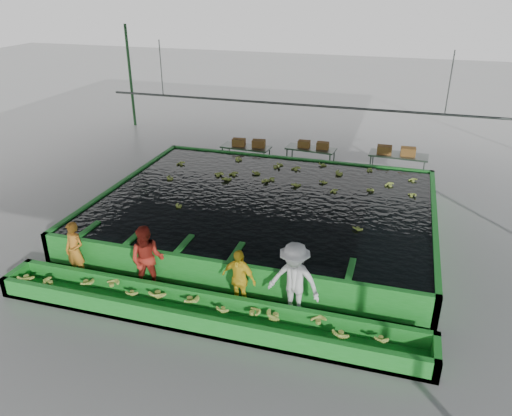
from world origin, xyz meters
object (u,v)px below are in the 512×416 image
(worker_a, at_px, (75,251))
(packing_table_left, at_px, (246,157))
(packing_table_mid, at_px, (310,159))
(packing_table_right, at_px, (397,167))
(box_stack_left, at_px, (249,146))
(worker_d, at_px, (294,281))
(box_stack_right, at_px, (396,154))
(sorting_trough, at_px, (203,313))
(worker_b, at_px, (147,260))
(worker_c, at_px, (239,279))
(flotation_tank, at_px, (265,211))
(box_stack_mid, at_px, (313,148))

(worker_a, xyz_separation_m, packing_table_left, (1.60, 9.05, -0.33))
(worker_a, relative_size, packing_table_mid, 0.79)
(packing_table_left, distance_m, packing_table_mid, 2.58)
(packing_table_right, relative_size, box_stack_left, 1.64)
(worker_d, distance_m, box_stack_left, 9.88)
(box_stack_right, bearing_deg, sorting_trough, -109.47)
(sorting_trough, xyz_separation_m, packing_table_left, (-2.16, 9.85, 0.20))
(packing_table_left, relative_size, box_stack_left, 1.49)
(box_stack_left, bearing_deg, worker_b, -87.97)
(packing_table_mid, bearing_deg, worker_c, -88.70)
(packing_table_left, bearing_deg, worker_a, -100.05)
(packing_table_right, bearing_deg, worker_d, -101.06)
(packing_table_left, bearing_deg, flotation_tank, -65.58)
(worker_a, xyz_separation_m, box_stack_left, (1.71, 9.07, 0.12))
(flotation_tank, bearing_deg, worker_b, -111.88)
(worker_c, bearing_deg, worker_d, 13.08)
(packing_table_left, bearing_deg, packing_table_mid, 12.26)
(worker_c, distance_m, box_stack_mid, 9.64)
(worker_d, bearing_deg, worker_c, -171.40)
(worker_b, bearing_deg, flotation_tank, 51.93)
(flotation_tank, relative_size, worker_c, 6.68)
(worker_d, bearing_deg, packing_table_right, 87.54)
(packing_table_left, height_order, packing_table_mid, packing_table_left)
(box_stack_right, bearing_deg, box_stack_left, -176.09)
(worker_c, bearing_deg, flotation_tank, 110.81)
(worker_a, xyz_separation_m, worker_c, (4.34, 0.00, -0.02))
(worker_a, height_order, packing_table_left, worker_a)
(worker_a, relative_size, packing_table_right, 0.72)
(worker_c, xyz_separation_m, box_stack_right, (3.04, 9.46, 0.23))
(worker_c, distance_m, packing_table_mid, 9.61)
(sorting_trough, relative_size, worker_a, 6.49)
(worker_b, relative_size, worker_c, 1.15)
(packing_table_right, bearing_deg, box_stack_left, -175.68)
(worker_b, distance_m, box_stack_left, 9.08)
(packing_table_mid, bearing_deg, box_stack_left, -167.76)
(packing_table_mid, distance_m, box_stack_left, 2.51)
(packing_table_left, distance_m, packing_table_right, 5.91)
(worker_b, distance_m, box_stack_right, 10.87)
(worker_d, bearing_deg, box_stack_left, 121.97)
(sorting_trough, xyz_separation_m, worker_b, (-1.73, 0.80, 0.61))
(worker_c, bearing_deg, worker_b, -166.92)
(packing_table_left, xyz_separation_m, packing_table_right, (5.89, 0.46, 0.04))
(flotation_tank, xyz_separation_m, packing_table_left, (-2.16, 4.75, -0.00))
(worker_a, height_order, box_stack_right, worker_a)
(box_stack_left, xyz_separation_m, box_stack_right, (5.68, 0.39, 0.09))
(sorting_trough, xyz_separation_m, box_stack_mid, (0.45, 10.43, 0.64))
(packing_table_left, height_order, box_stack_right, box_stack_right)
(worker_c, distance_m, box_stack_right, 9.94)
(flotation_tank, height_order, worker_c, worker_c)
(packing_table_right, bearing_deg, worker_b, -119.85)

